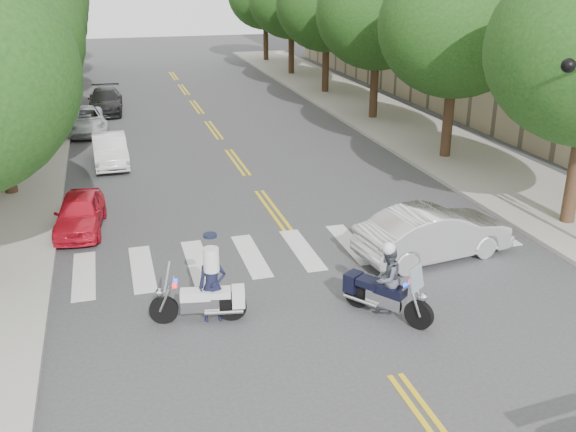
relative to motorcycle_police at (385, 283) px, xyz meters
name	(u,v)px	position (x,y,z in m)	size (l,w,h in m)	color
ground	(395,375)	(-0.75, -2.32, -0.86)	(140.00, 140.00, 0.00)	#38383A
sidewalk_left	(15,141)	(-10.25, 19.68, -0.78)	(5.00, 60.00, 0.15)	#9E9991
sidewalk_right	(384,117)	(8.75, 19.68, -0.78)	(5.00, 60.00, 0.15)	#9E9991
tree_l_2	(13,21)	(-9.55, 19.68, 4.70)	(6.40, 6.40, 8.45)	#382316
tree_l_3	(29,10)	(-9.55, 27.68, 4.70)	(6.40, 6.40, 8.45)	#382316
tree_l_4	(39,3)	(-9.55, 35.68, 4.70)	(6.40, 6.40, 8.45)	#382316
tree_r_1	(456,27)	(8.05, 11.68, 4.70)	(6.40, 6.40, 8.45)	#382316
tree_r_2	(378,14)	(8.05, 19.68, 4.70)	(6.40, 6.40, 8.45)	#382316
tree_r_3	(327,5)	(8.05, 27.68, 4.70)	(6.40, 6.40, 8.45)	#382316
motorcycle_police	(385,283)	(0.00, 0.00, 0.00)	(1.59, 2.07, 1.93)	black
motorcycle_parked	(207,301)	(-4.10, 0.92, -0.35)	(2.27, 0.78, 1.47)	black
officer_standing	(212,286)	(-3.94, 0.92, 0.03)	(0.65, 0.43, 1.78)	black
convertible	(434,233)	(2.72, 2.68, -0.10)	(1.59, 4.56, 1.50)	silver
parked_car_a	(80,213)	(-7.05, 7.55, -0.26)	(1.40, 3.49, 1.19)	red
parked_car_b	(110,150)	(-5.95, 14.78, -0.22)	(1.35, 3.87, 1.28)	white
parked_car_c	(84,120)	(-7.05, 20.95, -0.24)	(2.06, 4.47, 1.24)	#BABEC3
parked_car_d	(105,101)	(-5.95, 25.58, -0.19)	(1.86, 4.58, 1.33)	black
parked_car_e	(104,96)	(-6.00, 27.18, -0.22)	(1.51, 3.76, 1.28)	gray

